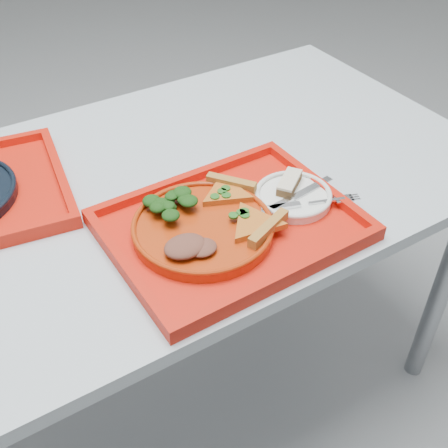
# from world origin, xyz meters

# --- Properties ---
(ground) EXTENTS (10.00, 10.00, 0.00)m
(ground) POSITION_xyz_m (0.00, 0.00, 0.00)
(ground) COLOR #95979E
(ground) RESTS_ON ground
(table) EXTENTS (1.60, 0.80, 0.75)m
(table) POSITION_xyz_m (0.00, 0.00, 0.68)
(table) COLOR silver
(table) RESTS_ON ground
(tray_main) EXTENTS (0.46, 0.36, 0.01)m
(tray_main) POSITION_xyz_m (0.12, -0.21, 0.76)
(tray_main) COLOR red
(tray_main) RESTS_ON table
(dinner_plate) EXTENTS (0.26, 0.26, 0.02)m
(dinner_plate) POSITION_xyz_m (0.07, -0.20, 0.77)
(dinner_plate) COLOR #AB2F0B
(dinner_plate) RESTS_ON tray_main
(side_plate) EXTENTS (0.15, 0.15, 0.01)m
(side_plate) POSITION_xyz_m (0.27, -0.21, 0.77)
(side_plate) COLOR white
(side_plate) RESTS_ON tray_main
(pizza_slice_a) EXTENTS (0.14, 0.15, 0.02)m
(pizza_slice_a) POSITION_xyz_m (0.15, -0.25, 0.79)
(pizza_slice_a) COLOR orange
(pizza_slice_a) RESTS_ON dinner_plate
(pizza_slice_b) EXTENTS (0.15, 0.15, 0.02)m
(pizza_slice_b) POSITION_xyz_m (0.15, -0.15, 0.79)
(pizza_slice_b) COLOR orange
(pizza_slice_b) RESTS_ON dinner_plate
(salad_heap) EXTENTS (0.08, 0.07, 0.04)m
(salad_heap) POSITION_xyz_m (0.05, -0.13, 0.80)
(salad_heap) COLOR black
(salad_heap) RESTS_ON dinner_plate
(meat_portion) EXTENTS (0.08, 0.06, 0.02)m
(meat_portion) POSITION_xyz_m (0.01, -0.24, 0.79)
(meat_portion) COLOR brown
(meat_portion) RESTS_ON dinner_plate
(dessert_bar) EXTENTS (0.08, 0.07, 0.02)m
(dessert_bar) POSITION_xyz_m (0.28, -0.18, 0.79)
(dessert_bar) COLOR #50301A
(dessert_bar) RESTS_ON side_plate
(knife) EXTENTS (0.19, 0.04, 0.01)m
(knife) POSITION_xyz_m (0.27, -0.22, 0.78)
(knife) COLOR silver
(knife) RESTS_ON side_plate
(fork) EXTENTS (0.18, 0.08, 0.01)m
(fork) POSITION_xyz_m (0.27, -0.25, 0.78)
(fork) COLOR silver
(fork) RESTS_ON side_plate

